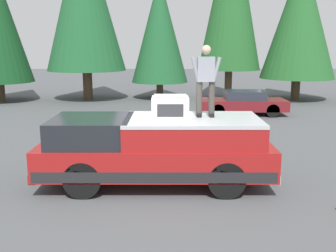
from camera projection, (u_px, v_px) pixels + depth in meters
ground_plane at (151, 187)px, 9.60m from camera, size 90.00×90.00×0.00m
pickup_truck at (156, 150)px, 9.62m from camera, size 2.01×5.54×1.65m
compressor_unit at (170, 108)px, 9.23m from camera, size 0.65×0.84×0.56m
person_on_truck_bed at (206, 79)px, 9.47m from camera, size 0.29×0.72×1.69m
parked_car_maroon at (243, 103)px, 19.22m from camera, size 1.64×4.10×1.16m
conifer_far_left at (300, 17)px, 23.44m from camera, size 4.37×4.37×8.48m
conifer_center_left at (160, 30)px, 24.25m from camera, size 3.45×3.45×7.38m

